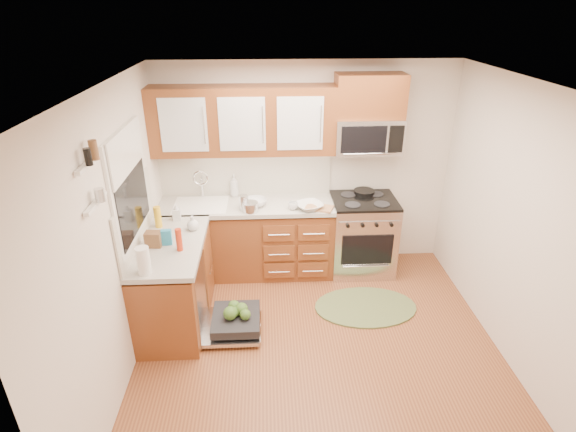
{
  "coord_description": "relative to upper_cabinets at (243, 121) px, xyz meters",
  "views": [
    {
      "loc": [
        -0.48,
        -3.39,
        3.08
      ],
      "look_at": [
        -0.26,
        0.85,
        1.04
      ],
      "focal_mm": 28.0,
      "sensor_mm": 36.0,
      "label": 1
    }
  ],
  "objects": [
    {
      "name": "range",
      "position": [
        1.41,
        -0.15,
        -1.4
      ],
      "size": [
        0.76,
        0.64,
        0.95
      ],
      "primitive_type": null,
      "color": "silver",
      "rests_on": "ground"
    },
    {
      "name": "dishwasher",
      "position": [
        -0.13,
        -1.27,
        -1.77
      ],
      "size": [
        0.7,
        0.6,
        0.2
      ],
      "primitive_type": null,
      "color": "silver",
      "rests_on": "ground"
    },
    {
      "name": "cup",
      "position": [
        0.54,
        -0.32,
        -0.91
      ],
      "size": [
        0.11,
        0.11,
        0.09
      ],
      "primitive_type": "imported",
      "rotation": [
        0.0,
        0.0,
        0.01
      ],
      "color": "#999999",
      "rests_on": "countertop_back"
    },
    {
      "name": "upper_cabinets",
      "position": [
        0.0,
        0.0,
        0.0
      ],
      "size": [
        2.05,
        0.35,
        0.75
      ],
      "primitive_type": null,
      "color": "brown",
      "rests_on": "ground"
    },
    {
      "name": "wall_right",
      "position": [
        2.48,
        -1.57,
        -0.62
      ],
      "size": [
        0.04,
        3.5,
        2.5
      ],
      "primitive_type": "cube",
      "color": "beige",
      "rests_on": "ground"
    },
    {
      "name": "skillet",
      "position": [
        1.43,
        0.03,
        -0.9
      ],
      "size": [
        0.31,
        0.31,
        0.05
      ],
      "primitive_type": "cylinder",
      "rotation": [
        0.0,
        0.0,
        -0.26
      ],
      "color": "black",
      "rests_on": "range"
    },
    {
      "name": "backsplash_back",
      "position": [
        0.0,
        0.16,
        -0.67
      ],
      "size": [
        2.05,
        0.02,
        0.57
      ],
      "primitive_type": "cube",
      "color": "beige",
      "rests_on": "ground"
    },
    {
      "name": "soap_bottle_a",
      "position": [
        -0.14,
        0.1,
        -0.81
      ],
      "size": [
        0.12,
        0.12,
        0.27
      ],
      "primitive_type": "imported",
      "rotation": [
        0.0,
        0.0,
        0.17
      ],
      "color": "#999999",
      "rests_on": "countertop_back"
    },
    {
      "name": "bowl_b",
      "position": [
        0.12,
        -0.2,
        -0.91
      ],
      "size": [
        0.33,
        0.33,
        0.08
      ],
      "primitive_type": "imported",
      "rotation": [
        0.0,
        0.0,
        0.36
      ],
      "color": "#999999",
      "rests_on": "countertop_back"
    },
    {
      "name": "cabinet_over_mw",
      "position": [
        1.41,
        0.0,
        0.26
      ],
      "size": [
        0.76,
        0.35,
        0.47
      ],
      "primitive_type": "cube",
      "color": "brown",
      "rests_on": "ground"
    },
    {
      "name": "window_blind",
      "position": [
        -0.98,
        -1.07,
        0.0
      ],
      "size": [
        0.02,
        0.96,
        0.4
      ],
      "primitive_type": "cube",
      "color": "white",
      "rests_on": "ground"
    },
    {
      "name": "canister",
      "position": [
        -0.02,
        -0.3,
        -0.86
      ],
      "size": [
        0.13,
        0.13,
        0.17
      ],
      "primitive_type": "cylinder",
      "rotation": [
        0.0,
        0.0,
        -0.17
      ],
      "color": "silver",
      "rests_on": "countertop_back"
    },
    {
      "name": "shelf_lower",
      "position": [
        -0.99,
        -1.92,
        -0.12
      ],
      "size": [
        0.04,
        0.4,
        0.03
      ],
      "primitive_type": "cube",
      "color": "white",
      "rests_on": "ground"
    },
    {
      "name": "bowl_a",
      "position": [
        0.73,
        -0.32,
        -0.91
      ],
      "size": [
        0.39,
        0.39,
        0.07
      ],
      "primitive_type": "imported",
      "rotation": [
        0.0,
        0.0,
        0.43
      ],
      "color": "#999999",
      "rests_on": "countertop_back"
    },
    {
      "name": "shelf_upper",
      "position": [
        -0.99,
        -1.92,
        0.17
      ],
      "size": [
        0.04,
        0.4,
        0.03
      ],
      "primitive_type": "cube",
      "color": "white",
      "rests_on": "ground"
    },
    {
      "name": "base_cabinet_left",
      "position": [
        -0.72,
        -1.05,
        -1.45
      ],
      "size": [
        0.6,
        1.25,
        0.85
      ],
      "primitive_type": "cube",
      "color": "brown",
      "rests_on": "ground"
    },
    {
      "name": "blue_carton",
      "position": [
        -0.73,
        -1.07,
        -0.87
      ],
      "size": [
        0.1,
        0.07,
        0.15
      ],
      "primitive_type": "cube",
      "rotation": [
        0.0,
        0.0,
        0.08
      ],
      "color": "teal",
      "rests_on": "countertop_left"
    },
    {
      "name": "countertop_back",
      "position": [
        0.0,
        -0.14,
        -0.97
      ],
      "size": [
        2.07,
        0.64,
        0.05
      ],
      "primitive_type": "cube",
      "color": "beige",
      "rests_on": "base_cabinet_back"
    },
    {
      "name": "base_cabinet_back",
      "position": [
        0.0,
        -0.12,
        -1.45
      ],
      "size": [
        2.05,
        0.6,
        0.85
      ],
      "primitive_type": "cube",
      "color": "brown",
      "rests_on": "ground"
    },
    {
      "name": "wall_front",
      "position": [
        0.73,
        -3.33,
        -0.62
      ],
      "size": [
        3.5,
        0.04,
        2.5
      ],
      "primitive_type": "cube",
      "color": "beige",
      "rests_on": "ground"
    },
    {
      "name": "backsplash_left",
      "position": [
        -1.01,
        -1.05,
        -0.67
      ],
      "size": [
        0.02,
        1.25,
        0.57
      ],
      "primitive_type": "cube",
      "color": "beige",
      "rests_on": "ground"
    },
    {
      "name": "floor",
      "position": [
        0.73,
        -1.57,
        -1.88
      ],
      "size": [
        3.5,
        3.5,
        0.0
      ],
      "primitive_type": "plane",
      "color": "brown",
      "rests_on": "ground"
    },
    {
      "name": "soap_bottle_c",
      "position": [
        -0.52,
        -0.78,
        -0.87
      ],
      "size": [
        0.13,
        0.13,
        0.16
      ],
      "primitive_type": "imported",
      "rotation": [
        0.0,
        0.0,
        -0.09
      ],
      "color": "#999999",
      "rests_on": "countertop_left"
    },
    {
      "name": "stock_pot",
      "position": [
        0.06,
        -0.35,
        -0.9
      ],
      "size": [
        0.23,
        0.23,
        0.11
      ],
      "primitive_type": "cylinder",
      "rotation": [
        0.0,
        0.0,
        -0.28
      ],
      "color": "silver",
      "rests_on": "countertop_back"
    },
    {
      "name": "window",
      "position": [
        -1.01,
        -1.07,
        -0.32
      ],
      "size": [
        0.03,
        1.05,
        1.05
      ],
      "primitive_type": null,
      "color": "white",
      "rests_on": "ground"
    },
    {
      "name": "mustard_bottle",
      "position": [
        -0.9,
        -0.69,
        -0.84
      ],
      "size": [
        0.09,
        0.09,
        0.23
      ],
      "primitive_type": "cylinder",
      "rotation": [
        0.0,
        0.0,
        -0.29
      ],
      "color": "yellow",
      "rests_on": "countertop_left"
    },
    {
      "name": "red_bottle",
      "position": [
        -0.59,
        -1.19,
        -0.84
      ],
      "size": [
        0.07,
        0.07,
        0.23
      ],
      "primitive_type": "cylinder",
      "rotation": [
        0.0,
        0.0,
        -0.23
      ],
      "color": "red",
      "rests_on": "countertop_left"
    },
    {
      "name": "rug",
      "position": [
        1.31,
        -0.97,
        -1.86
      ],
      "size": [
        1.14,
        0.75,
        0.02
      ],
      "primitive_type": null,
      "rotation": [
        0.0,
        0.0,
        -0.01
      ],
      "color": "#637543",
      "rests_on": "ground"
    },
    {
      "name": "cutting_board",
      "position": [
        0.85,
        -0.32,
        -0.94
      ],
      "size": [
        0.35,
        0.29,
        0.02
      ],
      "primitive_type": "cube",
      "rotation": [
        0.0,
        0.0,
        -0.38
      ],
      "color": "#A46E4B",
      "rests_on": "countertop_back"
    },
    {
      "name": "microwave",
      "position": [
        1.41,
        -0.02,
        -0.18
      ],
      "size": [
        0.76,
        0.38,
        0.4
      ],
      "primitive_type": null,
      "color": "silver",
      "rests_on": "ground"
    },
    {
      "name": "countertop_left",
      "position": [
        -0.71,
        -1.05,
        -0.97
      ],
      "size": [
        0.64,
        1.27,
        0.05
      ],
      "primitive_type": "cube",
      "color": "beige",
      "rests_on": "base_cabinet_left"
    },
    {
      "name": "wall_left",
      "position": [
        -1.02,
        -1.57,
        -0.62
      ],
      "size": [
        0.04,
        3.5,
        2.5
      ],
      "primitive_type": "cube",
      "color": "beige",
      "rests_on": "ground"
    },
    {
      "name": "sink",
      "position": [
        -0.52,
        -0.16,
        -1.07
      ],
      "size": [
        0.62,
        0.5,
        0.26
      ],
      "primitive_type": null,
      "color": "white",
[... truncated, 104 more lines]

